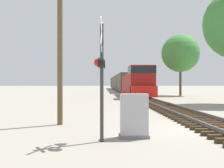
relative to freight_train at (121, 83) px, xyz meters
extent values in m
plane|color=gray|center=(0.00, -58.19, -2.05)|extent=(400.00, 400.00, 0.00)
cube|color=#382819|center=(0.00, -58.49, -1.97)|extent=(2.60, 0.22, 0.16)
cube|color=#382819|center=(0.00, -57.89, -1.97)|extent=(2.60, 0.22, 0.16)
cube|color=#382819|center=(0.00, -57.29, -1.97)|extent=(2.60, 0.22, 0.16)
cube|color=#382819|center=(0.00, -56.69, -1.97)|extent=(2.60, 0.22, 0.16)
cube|color=#382819|center=(0.00, -56.09, -1.97)|extent=(2.60, 0.22, 0.16)
cube|color=#382819|center=(0.00, -55.49, -1.97)|extent=(2.60, 0.22, 0.16)
cube|color=#382819|center=(0.00, -54.89, -1.97)|extent=(2.60, 0.22, 0.16)
cube|color=#382819|center=(0.00, -54.29, -1.97)|extent=(2.60, 0.22, 0.16)
cube|color=#382819|center=(0.00, -53.69, -1.97)|extent=(2.60, 0.22, 0.16)
cube|color=#382819|center=(0.00, -53.09, -1.97)|extent=(2.60, 0.22, 0.16)
cube|color=#382819|center=(0.00, -52.49, -1.97)|extent=(2.60, 0.22, 0.16)
cube|color=#382819|center=(0.00, -51.89, -1.97)|extent=(2.60, 0.22, 0.16)
cube|color=#382819|center=(0.00, -51.29, -1.97)|extent=(2.60, 0.22, 0.16)
cube|color=#382819|center=(0.00, -50.69, -1.97)|extent=(2.60, 0.22, 0.16)
cube|color=#382819|center=(0.00, -50.09, -1.97)|extent=(2.60, 0.22, 0.16)
cube|color=#382819|center=(0.00, -49.49, -1.97)|extent=(2.60, 0.22, 0.16)
cube|color=#382819|center=(0.00, -48.89, -1.97)|extent=(2.60, 0.22, 0.16)
cube|color=#382819|center=(0.00, -48.29, -1.97)|extent=(2.60, 0.22, 0.16)
cube|color=#382819|center=(0.00, -47.69, -1.97)|extent=(2.60, 0.22, 0.16)
cube|color=#382819|center=(0.00, -47.09, -1.97)|extent=(2.60, 0.22, 0.16)
cube|color=#382819|center=(0.00, -46.49, -1.97)|extent=(2.60, 0.22, 0.16)
cube|color=#382819|center=(0.00, -45.89, -1.97)|extent=(2.60, 0.22, 0.16)
cube|color=#382819|center=(0.00, -45.29, -1.97)|extent=(2.60, 0.22, 0.16)
cube|color=#382819|center=(0.00, -44.69, -1.97)|extent=(2.60, 0.22, 0.16)
cube|color=#382819|center=(0.00, -44.09, -1.97)|extent=(2.60, 0.22, 0.16)
cube|color=#382819|center=(0.00, -43.49, -1.97)|extent=(2.60, 0.22, 0.16)
cube|color=#382819|center=(0.00, -42.89, -1.97)|extent=(2.60, 0.22, 0.16)
cube|color=#382819|center=(0.00, -42.29, -1.97)|extent=(2.60, 0.22, 0.16)
cube|color=#382819|center=(0.00, -41.69, -1.97)|extent=(2.60, 0.22, 0.16)
cube|color=#382819|center=(0.00, -41.09, -1.97)|extent=(2.60, 0.22, 0.16)
cube|color=#382819|center=(0.00, -40.49, -1.97)|extent=(2.60, 0.22, 0.16)
cube|color=#382819|center=(0.00, -39.89, -1.97)|extent=(2.60, 0.22, 0.16)
cube|color=#382819|center=(0.00, -39.29, -1.97)|extent=(2.60, 0.22, 0.16)
cube|color=#382819|center=(0.00, -38.69, -1.97)|extent=(2.60, 0.22, 0.16)
cube|color=#56514C|center=(-0.72, -58.19, -1.82)|extent=(0.07, 160.00, 0.15)
cube|color=maroon|center=(0.00, -27.62, -0.24)|extent=(2.57, 12.41, 2.99)
cube|color=maroon|center=(0.00, -36.30, 0.18)|extent=(3.02, 3.90, 3.84)
cube|color=black|center=(0.00, -36.30, 1.53)|extent=(3.05, 3.94, 0.84)
cube|color=red|center=(0.00, -38.25, -1.07)|extent=(3.02, 1.77, 1.34)
cube|color=red|center=(0.00, -30.27, -1.62)|extent=(3.08, 17.37, 0.24)
cube|color=black|center=(0.00, -36.03, -1.55)|extent=(1.58, 2.20, 1.00)
cube|color=black|center=(0.00, -24.51, -1.55)|extent=(1.58, 2.20, 1.00)
cube|color=brown|center=(0.00, -13.19, 0.14)|extent=(2.87, 13.36, 3.76)
cube|color=black|center=(0.00, -17.53, -1.60)|extent=(1.58, 2.20, 0.90)
cube|color=black|center=(0.00, -8.84, -1.60)|extent=(1.58, 2.20, 0.90)
cube|color=brown|center=(0.00, 1.72, 0.14)|extent=(2.87, 13.36, 3.76)
cube|color=black|center=(0.00, -2.62, -1.60)|extent=(1.58, 2.20, 0.90)
cube|color=black|center=(0.00, 6.07, -1.60)|extent=(1.58, 2.20, 0.90)
cube|color=brown|center=(0.00, 16.63, 0.14)|extent=(2.87, 13.36, 3.76)
cube|color=black|center=(0.00, 12.29, -1.60)|extent=(1.58, 2.20, 0.90)
cube|color=black|center=(0.00, 20.98, -1.60)|extent=(1.58, 2.20, 0.90)
cube|color=brown|center=(0.00, 31.54, 0.14)|extent=(2.87, 13.36, 3.76)
cube|color=black|center=(0.00, 27.20, -1.60)|extent=(1.58, 2.20, 0.90)
cube|color=black|center=(0.00, 35.89, -1.60)|extent=(1.58, 2.20, 0.90)
cylinder|color=#333333|center=(-4.98, -60.51, -0.09)|extent=(0.12, 0.12, 3.92)
cube|color=white|center=(-4.98, -60.51, 1.57)|extent=(0.09, 0.93, 0.93)
cube|color=white|center=(-4.98, -60.51, 1.57)|extent=(0.09, 0.93, 0.93)
cube|color=black|center=(-4.98, -60.51, 0.55)|extent=(0.12, 0.86, 0.06)
cylinder|color=black|center=(-4.95, -60.16, 0.55)|extent=(0.20, 0.31, 0.30)
sphere|color=red|center=(-5.05, -60.16, 0.55)|extent=(0.26, 0.26, 0.26)
cylinder|color=black|center=(-5.00, -60.86, 0.55)|extent=(0.20, 0.31, 0.30)
sphere|color=red|center=(-5.10, -60.86, 0.55)|extent=(0.26, 0.26, 0.26)
cube|color=white|center=(-4.98, -60.51, 1.02)|extent=(0.05, 0.32, 0.20)
cube|color=slate|center=(-3.83, -59.96, -1.99)|extent=(1.06, 0.53, 0.12)
cube|color=#ADADB2|center=(-3.83, -59.96, -1.21)|extent=(0.97, 0.48, 1.45)
cylinder|color=brown|center=(-6.93, -56.87, 2.86)|extent=(0.25, 0.25, 9.81)
cylinder|color=brown|center=(7.44, -28.30, 0.41)|extent=(0.37, 0.37, 4.93)
sphere|color=#3D7F38|center=(7.44, -28.30, 4.66)|extent=(5.95, 5.95, 5.95)
camera|label=1|loc=(-4.97, -69.20, -0.12)|focal=42.00mm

